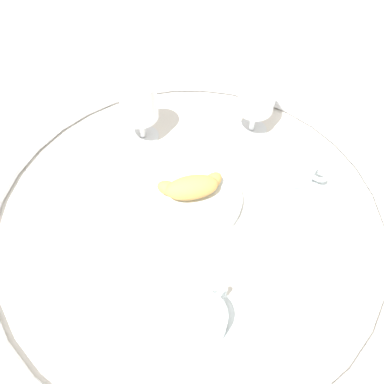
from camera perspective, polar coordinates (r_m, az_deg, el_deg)
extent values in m
plane|color=silver|center=(0.73, -0.38, -3.49)|extent=(2.20, 2.20, 0.00)
torus|color=silver|center=(0.72, -0.39, -2.97)|extent=(0.76, 0.76, 0.02)
cylinder|color=silver|center=(0.74, 0.00, -0.96)|extent=(0.19, 0.19, 0.02)
torus|color=silver|center=(0.73, 0.00, -0.54)|extent=(0.19, 0.19, 0.01)
ellipsoid|color=#D6994C|center=(0.71, 0.00, 0.69)|extent=(0.10, 0.06, 0.04)
ellipsoid|color=#D6994C|center=(0.73, 3.04, 1.67)|extent=(0.05, 0.05, 0.03)
ellipsoid|color=#D6994C|center=(0.72, -3.52, 0.56)|extent=(0.05, 0.05, 0.03)
cylinder|color=silver|center=(0.81, 14.75, 2.46)|extent=(0.14, 0.14, 0.01)
cylinder|color=silver|center=(0.79, 15.20, 3.86)|extent=(0.08, 0.08, 0.05)
cylinder|color=brown|center=(0.77, 15.55, 4.92)|extent=(0.07, 0.07, 0.01)
torus|color=silver|center=(0.78, 18.22, 2.58)|extent=(0.03, 0.04, 0.04)
cylinder|color=silver|center=(0.64, 1.35, -19.29)|extent=(0.14, 0.14, 0.01)
cylinder|color=silver|center=(0.61, 1.41, -18.43)|extent=(0.08, 0.08, 0.05)
cylinder|color=#937A60|center=(0.59, 1.45, -17.76)|extent=(0.07, 0.07, 0.01)
torus|color=silver|center=(0.62, 4.02, -15.18)|extent=(0.04, 0.03, 0.04)
cylinder|color=white|center=(0.86, -7.19, 8.19)|extent=(0.07, 0.07, 0.01)
cylinder|color=white|center=(0.84, -7.40, 9.63)|extent=(0.01, 0.01, 0.05)
cylinder|color=white|center=(0.80, -7.91, 13.12)|extent=(0.08, 0.08, 0.08)
cylinder|color=#E0CC4C|center=(0.81, -7.81, 12.47)|extent=(0.07, 0.07, 0.05)
cylinder|color=white|center=(0.88, 8.75, 9.19)|extent=(0.07, 0.07, 0.01)
cylinder|color=white|center=(0.86, 8.99, 10.61)|extent=(0.01, 0.01, 0.05)
cylinder|color=white|center=(0.82, 9.60, 14.07)|extent=(0.08, 0.08, 0.08)
cylinder|color=gold|center=(0.82, 9.56, 13.86)|extent=(0.07, 0.07, 0.07)
cube|color=white|center=(0.68, 7.73, -11.06)|extent=(0.06, 0.05, 0.01)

